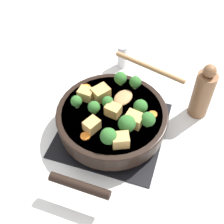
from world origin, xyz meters
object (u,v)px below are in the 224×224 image
(salt_shaker, at_px, (122,56))
(pepper_mill, at_px, (203,93))
(skillet_pan, at_px, (112,118))
(wooden_spoon, at_px, (139,79))

(salt_shaker, bearing_deg, pepper_mill, -115.43)
(skillet_pan, distance_m, pepper_mill, 0.28)
(pepper_mill, distance_m, salt_shaker, 0.33)
(salt_shaker, bearing_deg, wooden_spoon, -146.39)
(skillet_pan, bearing_deg, salt_shaker, 10.85)
(skillet_pan, bearing_deg, pepper_mill, -56.83)
(pepper_mill, relative_size, salt_shaker, 2.25)
(skillet_pan, relative_size, salt_shaker, 4.73)
(skillet_pan, distance_m, salt_shaker, 0.30)
(pepper_mill, bearing_deg, wooden_spoon, 92.03)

